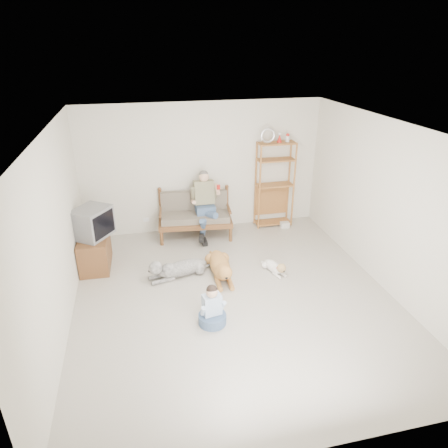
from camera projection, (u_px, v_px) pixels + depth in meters
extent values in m
plane|color=beige|center=(234.00, 297.00, 6.44)|extent=(5.50, 5.50, 0.00)
plane|color=silver|center=(236.00, 129.00, 5.31)|extent=(5.50, 5.50, 0.00)
plane|color=beige|center=(203.00, 168.00, 8.31)|extent=(5.00, 0.00, 5.00)
plane|color=beige|center=(314.00, 349.00, 3.44)|extent=(5.00, 0.00, 5.00)
plane|color=beige|center=(56.00, 238.00, 5.37)|extent=(0.00, 5.50, 5.50)
plane|color=beige|center=(387.00, 207.00, 6.38)|extent=(0.00, 5.50, 5.50)
cube|color=brown|center=(195.00, 221.00, 8.29)|extent=(1.56, 0.85, 0.10)
cube|color=#6D6153|center=(195.00, 216.00, 8.24)|extent=(1.43, 0.73, 0.13)
cube|color=#6D6153|center=(193.00, 202.00, 8.35)|extent=(1.39, 0.26, 0.45)
cylinder|color=brown|center=(192.00, 192.00, 8.32)|extent=(1.40, 0.19, 0.05)
cylinder|color=brown|center=(163.00, 240.00, 7.96)|extent=(0.07, 0.07, 0.30)
cylinder|color=brown|center=(160.00, 213.00, 8.36)|extent=(0.07, 0.07, 0.95)
cylinder|color=brown|center=(231.00, 233.00, 8.24)|extent=(0.07, 0.07, 0.30)
cylinder|color=brown|center=(225.00, 208.00, 8.64)|extent=(0.07, 0.07, 0.95)
cube|color=#465D80|center=(205.00, 209.00, 8.22)|extent=(0.38, 0.37, 0.19)
cube|color=gray|center=(204.00, 192.00, 8.17)|extent=(0.40, 0.28, 0.51)
sphere|color=#D6A786|center=(204.00, 177.00, 8.00)|extent=(0.20, 0.20, 0.20)
sphere|color=#58534E|center=(204.00, 175.00, 8.00)|extent=(0.18, 0.18, 0.18)
cylinder|color=red|center=(218.00, 187.00, 7.96)|extent=(0.07, 0.07, 0.09)
cube|color=#A06932|center=(277.00, 143.00, 8.23)|extent=(0.79, 0.32, 0.03)
torus|color=silver|center=(268.00, 136.00, 8.12)|extent=(0.32, 0.05, 0.32)
cone|color=red|center=(280.00, 138.00, 8.20)|extent=(0.10, 0.10, 0.17)
cylinder|color=#A06932|center=(260.00, 189.00, 8.40)|extent=(0.04, 0.04, 1.86)
cylinder|color=#A06932|center=(256.00, 184.00, 8.67)|extent=(0.04, 0.04, 1.86)
cylinder|color=#A06932|center=(294.00, 186.00, 8.56)|extent=(0.04, 0.04, 1.86)
cylinder|color=#A06932|center=(289.00, 181.00, 8.83)|extent=(0.04, 0.04, 1.86)
cube|color=white|center=(285.00, 225.00, 8.82)|extent=(0.20, 0.15, 0.12)
cube|color=brown|center=(95.00, 252.00, 7.20)|extent=(0.53, 0.91, 0.60)
cube|color=brown|center=(80.00, 259.00, 6.96)|extent=(0.03, 0.40, 0.50)
cube|color=brown|center=(82.00, 247.00, 7.35)|extent=(0.03, 0.40, 0.50)
cube|color=slate|center=(92.00, 222.00, 7.00)|extent=(0.78, 0.81, 0.53)
cube|color=black|center=(104.00, 225.00, 6.91)|extent=(0.32, 0.45, 0.42)
cube|color=white|center=(146.00, 220.00, 8.48)|extent=(0.12, 0.02, 0.08)
ellipsoid|color=#B98840|center=(220.00, 265.00, 7.08)|extent=(0.37, 0.96, 0.30)
sphere|color=#B98840|center=(223.00, 272.00, 6.82)|extent=(0.30, 0.30, 0.30)
sphere|color=#B98840|center=(225.00, 273.00, 6.55)|extent=(0.23, 0.23, 0.23)
ellipsoid|color=#B98840|center=(226.00, 277.00, 6.47)|extent=(0.11, 0.17, 0.09)
cylinder|color=#B98840|center=(215.00, 256.00, 7.54)|extent=(0.16, 0.37, 0.05)
ellipsoid|color=#B98840|center=(220.00, 272.00, 6.56)|extent=(0.06, 0.08, 0.12)
ellipsoid|color=#B98840|center=(230.00, 271.00, 6.59)|extent=(0.06, 0.08, 0.12)
ellipsoid|color=silver|center=(183.00, 268.00, 7.00)|extent=(0.95, 0.51, 0.27)
sphere|color=silver|center=(168.00, 271.00, 6.88)|extent=(0.27, 0.27, 0.27)
sphere|color=silver|center=(155.00, 268.00, 6.74)|extent=(0.23, 0.23, 0.23)
ellipsoid|color=silver|center=(149.00, 271.00, 6.71)|extent=(0.19, 0.14, 0.09)
cylinder|color=silver|center=(207.00, 266.00, 7.22)|extent=(0.32, 0.24, 0.04)
ellipsoid|color=silver|center=(155.00, 265.00, 6.82)|extent=(0.08, 0.07, 0.12)
ellipsoid|color=silver|center=(158.00, 270.00, 6.68)|extent=(0.08, 0.07, 0.12)
ellipsoid|color=white|center=(273.00, 266.00, 7.15)|extent=(0.32, 0.49, 0.18)
sphere|color=white|center=(277.00, 269.00, 7.04)|extent=(0.18, 0.18, 0.18)
sphere|color=#A68453|center=(281.00, 268.00, 6.92)|extent=(0.16, 0.16, 0.16)
ellipsoid|color=#A68453|center=(284.00, 271.00, 6.87)|extent=(0.10, 0.13, 0.06)
cylinder|color=white|center=(265.00, 263.00, 7.35)|extent=(0.13, 0.16, 0.03)
cone|color=#A68453|center=(278.00, 266.00, 6.88)|extent=(0.05, 0.05, 0.06)
cone|color=#A68453|center=(284.00, 265.00, 6.93)|extent=(0.05, 0.05, 0.06)
torus|color=red|center=(281.00, 268.00, 6.94)|extent=(0.15, 0.15, 0.02)
cylinder|color=#465D80|center=(212.00, 319.00, 5.82)|extent=(0.41, 0.41, 0.15)
cube|color=silver|center=(212.00, 304.00, 5.73)|extent=(0.29, 0.21, 0.32)
sphere|color=#D6A786|center=(212.00, 292.00, 5.62)|extent=(0.17, 0.17, 0.17)
sphere|color=black|center=(212.00, 290.00, 5.62)|extent=(0.16, 0.16, 0.16)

